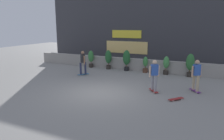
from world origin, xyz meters
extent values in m
plane|color=gray|center=(0.00, 0.00, 0.00)|extent=(48.00, 48.00, 0.00)
cube|color=gray|center=(0.00, 6.00, 0.45)|extent=(18.00, 0.40, 0.90)
cube|color=#38383D|center=(0.00, 10.00, 3.25)|extent=(20.00, 2.00, 6.50)
cube|color=yellow|center=(-2.02, 8.96, 2.60)|extent=(2.80, 0.08, 0.70)
cube|color=#F2CC72|center=(-2.02, 8.97, 1.40)|extent=(4.00, 0.06, 1.10)
cylinder|color=#2D2823|center=(-3.79, 5.55, 0.15)|extent=(0.36, 0.36, 0.30)
cylinder|color=brown|center=(-3.79, 5.55, 0.38)|extent=(0.06, 0.06, 0.15)
ellipsoid|color=#387F3D|center=(-3.79, 5.55, 0.91)|extent=(0.45, 0.45, 0.93)
cylinder|color=#2D2823|center=(-2.20, 5.55, 0.15)|extent=(0.36, 0.36, 0.30)
cylinder|color=brown|center=(-2.20, 5.55, 0.38)|extent=(0.06, 0.06, 0.15)
ellipsoid|color=#235B2D|center=(-2.20, 5.55, 0.97)|extent=(0.51, 0.51, 1.04)
cylinder|color=black|center=(-0.67, 5.55, 0.15)|extent=(0.36, 0.36, 0.30)
cylinder|color=brown|center=(-0.67, 5.55, 0.38)|extent=(0.06, 0.06, 0.15)
ellipsoid|color=#235B2D|center=(-0.67, 5.55, 1.01)|extent=(0.55, 0.55, 1.13)
cylinder|color=brown|center=(0.80, 5.55, 0.15)|extent=(0.36, 0.36, 0.30)
cylinder|color=brown|center=(0.80, 5.55, 0.38)|extent=(0.06, 0.06, 0.15)
ellipsoid|color=#387F3D|center=(0.80, 5.55, 0.81)|extent=(0.35, 0.35, 0.72)
cylinder|color=#2D2823|center=(2.30, 5.55, 0.15)|extent=(0.36, 0.36, 0.30)
cylinder|color=brown|center=(2.30, 5.55, 0.38)|extent=(0.06, 0.06, 0.15)
ellipsoid|color=#428C47|center=(2.30, 5.55, 0.87)|extent=(0.41, 0.41, 0.84)
cylinder|color=#2D2823|center=(3.87, 5.55, 0.15)|extent=(0.36, 0.36, 0.30)
cylinder|color=brown|center=(3.87, 5.55, 0.38)|extent=(0.06, 0.06, 0.15)
ellipsoid|color=#2D6B33|center=(3.87, 5.55, 1.01)|extent=(0.55, 0.55, 1.12)
cube|color=maroon|center=(2.51, 1.28, 0.07)|extent=(0.66, 0.75, 0.02)
cylinder|color=silver|center=(2.73, 1.13, 0.03)|extent=(0.06, 0.06, 0.06)
cylinder|color=silver|center=(2.61, 1.03, 0.03)|extent=(0.06, 0.06, 0.06)
cylinder|color=silver|center=(2.40, 1.53, 0.03)|extent=(0.06, 0.06, 0.06)
cylinder|color=silver|center=(2.28, 1.43, 0.03)|extent=(0.06, 0.06, 0.06)
cylinder|color=gray|center=(2.62, 1.14, 0.49)|extent=(0.14, 0.14, 0.82)
cylinder|color=gray|center=(2.39, 1.42, 0.49)|extent=(0.14, 0.14, 0.82)
cube|color=#3359B2|center=(2.51, 1.28, 1.18)|extent=(0.41, 0.38, 0.56)
sphere|color=beige|center=(2.51, 1.28, 1.59)|extent=(0.22, 0.22, 0.22)
cylinder|color=beige|center=(2.69, 1.43, 1.10)|extent=(0.09, 0.09, 0.58)
cylinder|color=beige|center=(2.32, 1.13, 1.10)|extent=(0.09, 0.09, 0.58)
cube|color=#266699|center=(-2.87, 2.91, 0.07)|extent=(0.60, 0.78, 0.02)
cylinder|color=silver|center=(-2.79, 3.17, 0.03)|extent=(0.06, 0.06, 0.06)
cylinder|color=silver|center=(-2.66, 3.08, 0.03)|extent=(0.06, 0.06, 0.06)
cylinder|color=silver|center=(-3.07, 2.73, 0.03)|extent=(0.06, 0.06, 0.06)
cylinder|color=silver|center=(-2.94, 2.65, 0.03)|extent=(0.06, 0.06, 0.06)
cylinder|color=#282D4C|center=(-2.77, 3.06, 0.49)|extent=(0.14, 0.14, 0.82)
cylinder|color=#282D4C|center=(-2.96, 2.76, 0.49)|extent=(0.14, 0.14, 0.82)
cube|color=#262628|center=(-2.87, 2.91, 1.18)|extent=(0.41, 0.36, 0.56)
sphere|color=#9E7051|center=(-2.87, 2.91, 1.59)|extent=(0.22, 0.22, 0.22)
cylinder|color=#9E7051|center=(-3.06, 3.04, 1.10)|extent=(0.09, 0.09, 0.58)
cylinder|color=#9E7051|center=(-2.67, 2.78, 1.10)|extent=(0.09, 0.09, 0.58)
cube|color=#72338C|center=(4.48, 2.20, 0.07)|extent=(0.64, 0.76, 0.02)
cylinder|color=silver|center=(4.70, 2.04, 0.03)|extent=(0.06, 0.06, 0.06)
cylinder|color=silver|center=(4.57, 1.95, 0.03)|extent=(0.06, 0.06, 0.06)
cylinder|color=silver|center=(4.39, 2.46, 0.03)|extent=(0.06, 0.06, 0.06)
cylinder|color=silver|center=(4.26, 2.36, 0.03)|extent=(0.06, 0.06, 0.06)
cylinder|color=tan|center=(4.59, 2.06, 0.49)|extent=(0.14, 0.14, 0.82)
cylinder|color=tan|center=(4.37, 2.35, 0.49)|extent=(0.14, 0.14, 0.82)
cube|color=#3359B2|center=(4.48, 2.20, 1.18)|extent=(0.41, 0.38, 0.56)
sphere|color=tan|center=(4.48, 2.20, 1.59)|extent=(0.22, 0.22, 0.22)
cylinder|color=tan|center=(4.67, 2.34, 1.10)|extent=(0.09, 0.09, 0.58)
cylinder|color=tan|center=(4.29, 2.06, 1.10)|extent=(0.09, 0.09, 0.58)
cube|color=maroon|center=(3.78, 0.48, 0.07)|extent=(0.67, 0.74, 0.02)
cylinder|color=silver|center=(3.88, 0.73, 0.03)|extent=(0.06, 0.06, 0.06)
cylinder|color=silver|center=(4.01, 0.63, 0.03)|extent=(0.06, 0.06, 0.06)
cylinder|color=silver|center=(3.55, 0.33, 0.03)|extent=(0.06, 0.06, 0.06)
cylinder|color=silver|center=(3.67, 0.23, 0.03)|extent=(0.06, 0.06, 0.06)
camera|label=1|loc=(5.05, -9.35, 3.46)|focal=34.23mm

